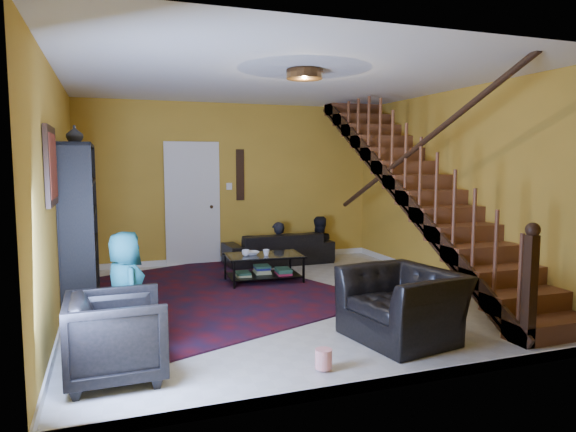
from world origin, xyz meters
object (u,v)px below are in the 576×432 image
at_px(bookshelf, 81,229).
at_px(armchair_right, 402,305).
at_px(sofa, 278,248).
at_px(armchair_left, 117,336).
at_px(coffee_table, 264,266).

xyz_separation_m(bookshelf, armchair_right, (3.10, -2.37, -0.61)).
bearing_deg(sofa, bookshelf, 26.43).
height_order(armchair_left, armchair_right, armchair_left).
height_order(sofa, armchair_right, armchair_right).
distance_m(bookshelf, armchair_right, 3.95).
bearing_deg(coffee_table, armchair_left, -126.63).
relative_size(sofa, armchair_right, 1.74).
distance_m(bookshelf, coffee_table, 2.61).
bearing_deg(armchair_left, sofa, -34.64).
distance_m(armchair_right, coffee_table, 2.86).
bearing_deg(armchair_right, sofa, 169.64).
bearing_deg(coffee_table, sofa, 63.12).
height_order(sofa, armchair_left, armchair_left).
bearing_deg(armchair_right, coffee_table, -177.38).
height_order(bookshelf, armchair_left, bookshelf).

